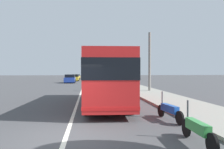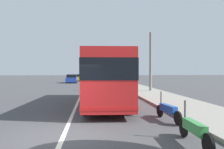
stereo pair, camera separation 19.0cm
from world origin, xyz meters
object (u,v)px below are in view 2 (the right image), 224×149
object	(u,v)px
motorcycle_by_tree	(194,130)
car_oncoming	(78,77)
car_ahead_same_lane	(96,78)
car_side_street	(72,79)
utility_pole	(151,62)
coach_bus	(107,76)
motorcycle_angled	(168,110)
car_behind_bus	(77,78)

from	to	relation	value
motorcycle_by_tree	car_oncoming	size ratio (longest dim) A/B	0.54
car_ahead_same_lane	car_side_street	distance (m)	7.36
car_side_street	utility_pole	distance (m)	21.40
coach_bus	car_ahead_same_lane	bearing A→B (deg)	3.10
car_oncoming	car_ahead_same_lane	bearing A→B (deg)	21.97
car_oncoming	utility_pole	world-z (taller)	utility_pole
motorcycle_angled	car_side_street	xyz separation A→B (m)	(32.03, 7.01, 0.29)
motorcycle_angled	car_ahead_same_lane	world-z (taller)	car_ahead_same_lane
coach_bus	car_behind_bus	size ratio (longest dim) A/B	2.54
motorcycle_angled	car_behind_bus	size ratio (longest dim) A/B	0.55
car_side_street	utility_pole	bearing A→B (deg)	27.52
coach_bus	motorcycle_angled	world-z (taller)	coach_bus
coach_bus	car_oncoming	world-z (taller)	coach_bus
coach_bus	car_side_street	world-z (taller)	coach_bus
car_oncoming	car_behind_bus	bearing A→B (deg)	3.23
motorcycle_angled	utility_pole	bearing A→B (deg)	-20.00
motorcycle_by_tree	car_side_street	distance (m)	35.83
car_ahead_same_lane	car_oncoming	size ratio (longest dim) A/B	1.06
car_ahead_same_lane	utility_pole	world-z (taller)	utility_pole
coach_bus	car_behind_bus	distance (m)	35.34
motorcycle_angled	car_behind_bus	distance (m)	40.49
coach_bus	car_oncoming	distance (m)	45.22
motorcycle_by_tree	utility_pole	size ratio (longest dim) A/B	0.35
coach_bus	car_side_street	size ratio (longest dim) A/B	2.61
coach_bus	motorcycle_by_tree	xyz separation A→B (m)	(-8.06, -2.02, -1.41)
motorcycle_angled	car_oncoming	bearing A→B (deg)	0.08
car_ahead_same_lane	car_oncoming	xyz separation A→B (m)	(12.12, 4.40, -0.04)
utility_pole	car_behind_bus	bearing A→B (deg)	19.50
car_ahead_same_lane	car_oncoming	distance (m)	12.89
motorcycle_by_tree	utility_pole	xyz separation A→B (m)	(16.39, -3.24, 2.70)
car_side_street	motorcycle_by_tree	bearing A→B (deg)	10.49
utility_pole	motorcycle_by_tree	bearing A→B (deg)	168.82
car_oncoming	motorcycle_by_tree	bearing A→B (deg)	8.92
motorcycle_by_tree	coach_bus	bearing A→B (deg)	15.97
motorcycle_by_tree	car_side_street	world-z (taller)	car_side_street
motorcycle_angled	utility_pole	world-z (taller)	utility_pole
coach_bus	car_ahead_same_lane	distance (m)	32.90
motorcycle_angled	car_oncoming	xyz separation A→B (m)	(49.87, 6.80, 0.21)
car_ahead_same_lane	car_oncoming	world-z (taller)	car_ahead_same_lane
car_ahead_same_lane	car_side_street	xyz separation A→B (m)	(-5.73, 4.61, 0.04)
motorcycle_angled	utility_pole	size ratio (longest dim) A/B	0.35
car_behind_bus	utility_pole	bearing A→B (deg)	21.27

